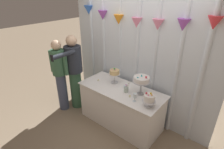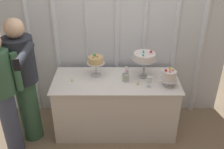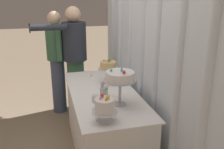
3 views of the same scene
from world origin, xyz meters
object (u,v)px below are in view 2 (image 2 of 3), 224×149
Objects in this scene: cake_display_leftmost at (96,61)px; cake_display_center at (145,57)px; flower_vase at (126,76)px; guest_girl_blue_dress at (24,78)px; wine_glass at (150,80)px; cake_table at (116,105)px; cake_display_rightmost at (169,76)px; tealight_near_left at (138,84)px; guest_man_pink_jacket at (4,92)px; tealight_far_left at (72,80)px.

cake_display_center is at bearing -3.36° from cake_display_leftmost.
guest_girl_blue_dress is (-1.28, -0.17, 0.06)m from flower_vase.
cake_table is at bearing 157.34° from wine_glass.
cake_table is 0.67m from wine_glass.
cake_display_rightmost is 6.35× the size of tealight_near_left.
tealight_near_left is (0.28, -0.11, 0.41)m from cake_table.
flower_vase is at bearing -156.85° from cake_display_center.
cake_display_leftmost is at bearing 156.48° from wine_glass.
cake_display_center is 0.35m from tealight_near_left.
flower_vase is at bearing 7.36° from guest_girl_blue_dress.
cake_display_center is (0.37, 0.09, 0.69)m from cake_table.
cake_display_center is 0.23× the size of guest_girl_blue_dress.
tealight_near_left is (-0.09, -0.20, -0.28)m from cake_display_center.
wine_glass is at bearing -23.62° from tealight_near_left.
wine_glass is (-0.25, -0.04, -0.04)m from cake_display_rightmost.
cake_table is 1.47m from guest_man_pink_jacket.
tealight_near_left is (0.54, -0.24, -0.21)m from cake_display_leftmost.
cake_display_center is 2.14× the size of flower_vase.
flower_vase is 0.71m from tealight_far_left.
cake_table is 1.03× the size of guest_man_pink_jacket.
tealight_near_left is 1.43m from guest_girl_blue_dress.
guest_man_pink_jacket reaches higher than wine_glass.
tealight_far_left is (-0.57, -0.03, 0.41)m from cake_table.
guest_man_pink_jacket reaches higher than tealight_far_left.
tealight_far_left is at bearing 14.71° from guest_girl_blue_dress.
tealight_far_left reaches higher than cake_table.
flower_vase is 0.19m from tealight_near_left.
guest_man_pink_jacket is (-0.16, -0.26, -0.03)m from guest_girl_blue_dress.
tealight_far_left is at bearing -172.94° from cake_display_center.
guest_girl_blue_dress is (-0.88, -0.31, -0.09)m from cake_display_leftmost.
cake_display_rightmost is 0.16× the size of guest_man_pink_jacket.
tealight_far_left is 0.85m from guest_man_pink_jacket.
flower_vase is at bearing 151.27° from wine_glass.
guest_man_pink_jacket is at bearing -163.67° from flower_vase.
cake_display_rightmost is at bearing -12.71° from flower_vase.
guest_girl_blue_dress is at bearing -169.99° from cake_display_center.
cake_display_leftmost is 0.94m from guest_girl_blue_dress.
cake_display_leftmost is at bearing 19.08° from guest_girl_blue_dress.
flower_vase is at bearing 147.02° from tealight_near_left.
cake_display_center is 1.56× the size of cake_display_rightmost.
tealight_near_left is at bearing -23.50° from cake_display_leftmost.
cake_table is at bearing -166.99° from cake_display_center.
cake_display_leftmost is at bearing 160.48° from flower_vase.
guest_girl_blue_dress is at bearing -172.64° from flower_vase.
flower_vase is 1.50m from guest_man_pink_jacket.
flower_vase is (-0.24, -0.10, -0.22)m from cake_display_center.
cake_display_center is at bearing 142.57° from cake_display_rightmost.
guest_man_pink_jacket is (-0.74, -0.41, 0.09)m from tealight_far_left.
guest_girl_blue_dress is (-1.52, -0.27, -0.16)m from cake_display_center.
tealight_far_left is at bearing 175.08° from cake_display_rightmost.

